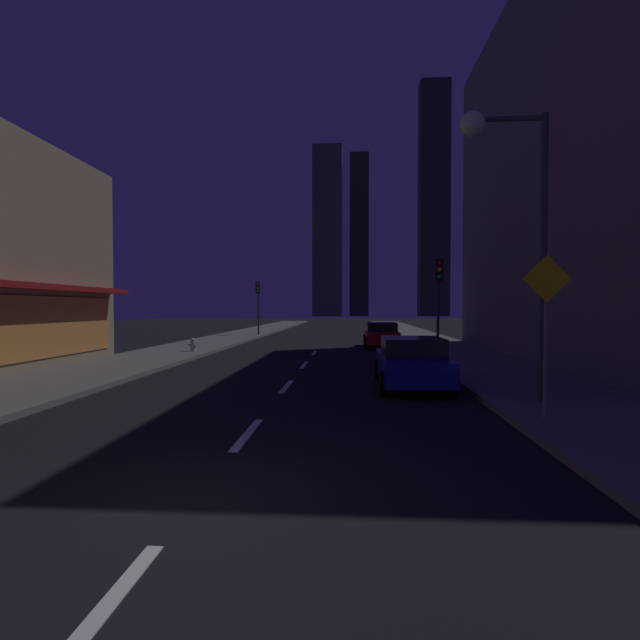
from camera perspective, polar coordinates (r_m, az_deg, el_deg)
The scene contains 14 objects.
ground_plane at distance 37.44m, azimuth 0.88°, elevation -2.09°, with size 78.00×136.00×0.10m, color black.
sidewalk_right at distance 37.73m, azimuth 11.56°, elevation -1.90°, with size 4.00×76.00×0.15m, color #605E59.
sidewalk_left at distance 38.42m, azimuth -9.61°, elevation -1.83°, with size 4.00×76.00×0.15m, color #605E59.
lane_marking_center at distance 14.03m, azimuth -4.01°, elevation -7.91°, with size 0.16×23.00×0.01m.
skyscraper_distant_tall at distance 127.11m, azimuth 0.93°, elevation 10.33°, with size 7.51×8.59×43.57m, color #54503F.
skyscraper_distant_mid at distance 132.20m, azimuth 4.66°, elevation 9.91°, with size 5.01×7.77×43.20m, color #2E2B22.
skyscraper_distant_short at distance 133.23m, azimuth 13.42°, elevation 13.76°, with size 7.73×5.31×61.28m, color #353328.
car_parked_near at distance 13.96m, azimuth 10.87°, elevation -4.94°, with size 1.98×4.24×1.45m.
car_parked_far at distance 27.61m, azimuth 7.34°, elevation -1.74°, with size 1.98×4.24×1.45m.
fire_hydrant_far_left at distance 24.33m, azimuth -14.91°, elevation -2.89°, with size 0.42×0.30×0.65m.
traffic_light_near_right at distance 20.53m, azimuth 13.96°, elevation 3.95°, with size 0.32×0.48×4.20m.
traffic_light_far_left at distance 38.16m, azimuth -7.39°, elevation 2.84°, with size 0.32×0.48×4.20m.
street_lamp_right at distance 11.99m, azimuth 21.38°, elevation 14.73°, with size 1.96×0.56×6.58m.
pedestrian_crossing_sign at distance 10.13m, azimuth 25.34°, elevation -0.26°, with size 0.91×0.08×3.15m.
Camera 1 is at (1.87, -5.32, 2.30)m, focal length 26.87 mm.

